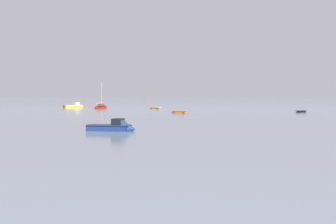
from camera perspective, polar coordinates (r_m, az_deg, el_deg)
The scene contains 6 objects.
motorboat_moored_1 at distance 42.38m, azimuth -6.98°, elevation -2.15°, with size 5.09×2.58×1.85m.
sailboat_moored_0 at distance 111.22m, azimuth -8.97°, elevation 0.64°, with size 2.85×6.44×6.97m.
motorboat_moored_4 at distance 117.55m, azimuth -12.24°, elevation 0.72°, with size 4.44×6.03×2.19m.
rowboat_moored_0 at distance 81.97m, azimuth 1.49°, elevation -0.06°, with size 3.25×1.50×0.49m.
rowboat_moored_3 at distance 106.45m, azimuth -1.74°, elevation 0.52°, with size 3.97×2.60×0.59m.
rowboat_moored_4 at distance 89.78m, azimuth 17.39°, elevation 0.05°, with size 2.40×3.49×0.52m.
Camera 1 is at (36.60, -7.11, 3.61)m, focal length 45.58 mm.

